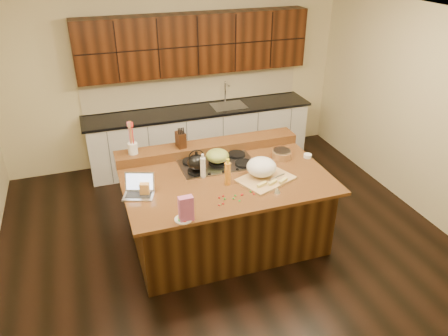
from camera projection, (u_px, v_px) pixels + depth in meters
name	position (u px, v px, depth m)	size (l,w,h in m)	color
room	(225.00, 143.00, 4.94)	(5.52, 5.02, 2.72)	black
island	(225.00, 208.00, 5.36)	(2.40, 1.60, 0.92)	black
back_ledge	(208.00, 147.00, 5.70)	(2.40, 0.30, 0.12)	black
cooktop	(218.00, 163.00, 5.39)	(0.92, 0.52, 0.05)	gray
back_counter	(198.00, 106.00, 7.05)	(3.70, 0.66, 2.40)	silver
kettle	(197.00, 162.00, 5.13)	(0.22, 0.22, 0.20)	black
green_bowl	(217.00, 156.00, 5.33)	(0.29, 0.29, 0.16)	olive
laptop	(139.00, 189.00, 4.76)	(0.39, 0.35, 0.23)	#B7B7BC
oil_bottle	(228.00, 174.00, 4.91)	(0.07, 0.07, 0.27)	orange
vinegar_bottle	(203.00, 168.00, 5.06)	(0.06, 0.06, 0.25)	silver
wooden_tray	(262.00, 170.00, 5.05)	(0.72, 0.63, 0.24)	tan
ramekin_a	(308.00, 156.00, 5.56)	(0.10, 0.10, 0.04)	white
ramekin_b	(282.00, 156.00, 5.56)	(0.10, 0.10, 0.04)	white
ramekin_c	(284.00, 153.00, 5.61)	(0.10, 0.10, 0.04)	white
strainer_bowl	(282.00, 155.00, 5.53)	(0.24, 0.24, 0.09)	#996B3F
kitchen_timer	(277.00, 190.00, 4.80)	(0.08, 0.08, 0.07)	silver
pink_bag	(186.00, 209.00, 4.29)	(0.14, 0.08, 0.27)	#BA578D
candy_plate	(183.00, 219.00, 4.35)	(0.18, 0.18, 0.01)	white
package_box	(145.00, 189.00, 4.74)	(0.10, 0.07, 0.14)	#E5A350
utensil_crock	(133.00, 148.00, 5.36)	(0.12, 0.12, 0.14)	white
knife_block	(181.00, 140.00, 5.52)	(0.10, 0.16, 0.19)	black
gumdrop_0	(242.00, 195.00, 4.75)	(0.02, 0.02, 0.02)	red
gumdrop_1	(219.00, 205.00, 4.58)	(0.02, 0.02, 0.02)	#198C26
gumdrop_2	(219.00, 205.00, 4.58)	(0.02, 0.02, 0.02)	red
gumdrop_3	(233.00, 198.00, 4.69)	(0.02, 0.02, 0.02)	#198C26
gumdrop_4	(223.00, 196.00, 4.73)	(0.02, 0.02, 0.02)	red
gumdrop_5	(251.00, 192.00, 4.81)	(0.02, 0.02, 0.02)	#198C26
gumdrop_6	(219.00, 198.00, 4.70)	(0.02, 0.02, 0.02)	red
gumdrop_7	(235.00, 195.00, 4.74)	(0.02, 0.02, 0.02)	#198C26
gumdrop_8	(242.00, 194.00, 4.76)	(0.02, 0.02, 0.02)	red
gumdrop_9	(239.00, 201.00, 4.65)	(0.02, 0.02, 0.02)	#198C26
gumdrop_10	(253.00, 191.00, 4.82)	(0.02, 0.02, 0.02)	red
gumdrop_11	(258.00, 192.00, 4.80)	(0.02, 0.02, 0.02)	#198C26
gumdrop_12	(254.00, 194.00, 4.77)	(0.02, 0.02, 0.02)	red
gumdrop_13	(225.00, 199.00, 4.68)	(0.02, 0.02, 0.02)	#198C26
gumdrop_14	(223.00, 204.00, 4.60)	(0.02, 0.02, 0.02)	red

